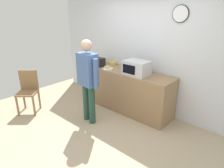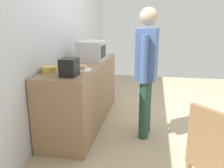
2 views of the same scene
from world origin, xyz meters
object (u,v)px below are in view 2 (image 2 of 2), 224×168
(sandwich_plate, at_px, (82,69))
(spoon_utensil, at_px, (72,61))
(salad_bowl, at_px, (49,69))
(fork_utensil, at_px, (71,66))
(microwave, at_px, (92,51))
(toaster, at_px, (69,67))
(wooden_chair, at_px, (218,161))
(person_standing, at_px, (147,65))

(sandwich_plate, distance_m, spoon_utensil, 0.72)
(salad_bowl, height_order, spoon_utensil, salad_bowl)
(fork_utensil, height_order, spoon_utensil, same)
(microwave, bearing_deg, toaster, -179.37)
(sandwich_plate, height_order, wooden_chair, sandwich_plate)
(microwave, relative_size, fork_utensil, 2.94)
(sandwich_plate, bearing_deg, fork_utensil, 41.68)
(toaster, bearing_deg, microwave, 0.63)
(toaster, bearing_deg, spoon_utensil, 17.57)
(toaster, bearing_deg, sandwich_plate, -9.09)
(salad_bowl, xyz_separation_m, wooden_chair, (-0.97, -1.75, -0.43))
(sandwich_plate, relative_size, wooden_chair, 0.27)
(person_standing, bearing_deg, salad_bowl, 108.49)
(person_standing, bearing_deg, spoon_utensil, 69.98)
(fork_utensil, height_order, wooden_chair, wooden_chair)
(spoon_utensil, bearing_deg, person_standing, -110.02)
(salad_bowl, bearing_deg, toaster, -113.71)
(microwave, xyz_separation_m, toaster, (-1.06, -0.01, -0.05))
(spoon_utensil, bearing_deg, salad_bowl, 179.45)
(sandwich_plate, height_order, fork_utensil, sandwich_plate)
(microwave, height_order, spoon_utensil, microwave)
(sandwich_plate, bearing_deg, salad_bowl, 115.36)
(spoon_utensil, bearing_deg, toaster, -162.43)
(microwave, relative_size, sandwich_plate, 1.96)
(spoon_utensil, bearing_deg, sandwich_plate, -151.54)
(sandwich_plate, xyz_separation_m, person_standing, (0.22, -0.80, 0.04))
(microwave, height_order, person_standing, person_standing)
(fork_utensil, bearing_deg, person_standing, -92.65)
(person_standing, relative_size, wooden_chair, 1.79)
(sandwich_plate, distance_m, salad_bowl, 0.39)
(wooden_chair, bearing_deg, fork_utensil, 49.26)
(sandwich_plate, bearing_deg, toaster, 170.91)
(toaster, relative_size, person_standing, 0.13)
(salad_bowl, xyz_separation_m, fork_utensil, (0.43, -0.12, -0.03))
(person_standing, bearing_deg, fork_utensil, 87.35)
(microwave, relative_size, wooden_chair, 0.53)
(microwave, xyz_separation_m, person_standing, (-0.54, -0.86, -0.09))
(spoon_utensil, distance_m, wooden_chair, 2.52)
(salad_bowl, height_order, toaster, toaster)
(microwave, bearing_deg, person_standing, -122.33)
(person_standing, bearing_deg, sandwich_plate, 105.27)
(toaster, xyz_separation_m, person_standing, (0.52, -0.85, -0.04))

